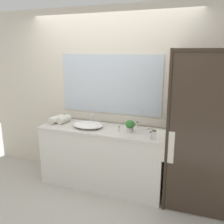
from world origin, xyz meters
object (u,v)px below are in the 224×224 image
at_px(faucet, 94,120).
at_px(rolled_towel_middle, 64,119).
at_px(amenity_bottle_shampoo, 151,135).
at_px(amenity_bottle_lotion, 137,125).
at_px(rolled_towel_near_edge, 56,119).
at_px(soap_dish, 149,129).
at_px(amenity_bottle_conditioner, 119,129).
at_px(potted_plant, 130,125).
at_px(sink_basin, 88,125).

relative_size(faucet, rolled_towel_middle, 0.77).
height_order(amenity_bottle_shampoo, amenity_bottle_lotion, amenity_bottle_lotion).
bearing_deg(rolled_towel_near_edge, amenity_bottle_shampoo, -7.10).
xyz_separation_m(faucet, rolled_towel_middle, (-0.45, -0.12, 0.01)).
distance_m(faucet, soap_dish, 0.84).
bearing_deg(rolled_towel_near_edge, soap_dish, 6.65).
bearing_deg(rolled_towel_near_edge, rolled_towel_middle, 16.64).
height_order(faucet, amenity_bottle_conditioner, faucet).
distance_m(potted_plant, amenity_bottle_shampoo, 0.36).
xyz_separation_m(sink_basin, amenity_bottle_conditioner, (0.48, -0.02, -0.00)).
height_order(faucet, amenity_bottle_shampoo, faucet).
relative_size(amenity_bottle_conditioner, rolled_towel_near_edge, 0.30).
xyz_separation_m(rolled_towel_near_edge, rolled_towel_middle, (0.11, 0.03, 0.00)).
relative_size(sink_basin, rolled_towel_near_edge, 1.78).
distance_m(amenity_bottle_conditioner, amenity_bottle_lotion, 0.32).
bearing_deg(amenity_bottle_conditioner, amenity_bottle_lotion, 53.91).
bearing_deg(potted_plant, soap_dish, 40.91).
relative_size(potted_plant, soap_dish, 1.63).
height_order(potted_plant, rolled_towel_near_edge, potted_plant).
height_order(soap_dish, rolled_towel_near_edge, rolled_towel_near_edge).
bearing_deg(soap_dish, faucet, -179.40).
relative_size(soap_dish, rolled_towel_near_edge, 0.39).
height_order(amenity_bottle_shampoo, rolled_towel_near_edge, rolled_towel_near_edge).
bearing_deg(amenity_bottle_lotion, amenity_bottle_shampoo, -54.49).
bearing_deg(amenity_bottle_shampoo, amenity_bottle_lotion, 125.51).
bearing_deg(rolled_towel_middle, potted_plant, -3.21).
bearing_deg(potted_plant, rolled_towel_middle, 176.79).
height_order(sink_basin, amenity_bottle_lotion, amenity_bottle_lotion).
distance_m(faucet, amenity_bottle_shampoo, 1.00).
bearing_deg(soap_dish, sink_basin, -166.00).
bearing_deg(amenity_bottle_shampoo, potted_plant, 153.19).
height_order(potted_plant, rolled_towel_middle, potted_plant).
bearing_deg(amenity_bottle_conditioner, soap_dish, 31.90).
height_order(potted_plant, amenity_bottle_lotion, potted_plant).
xyz_separation_m(sink_basin, rolled_towel_middle, (-0.45, 0.08, 0.02)).
relative_size(faucet, amenity_bottle_conditioner, 2.25).
bearing_deg(sink_basin, faucet, 90.00).
relative_size(faucet, rolled_towel_near_edge, 0.67).
bearing_deg(amenity_bottle_lotion, rolled_towel_middle, -171.73).
relative_size(sink_basin, rolled_towel_middle, 2.03).
distance_m(potted_plant, amenity_bottle_conditioner, 0.16).
height_order(rolled_towel_near_edge, rolled_towel_middle, rolled_towel_middle).
relative_size(sink_basin, amenity_bottle_shampoo, 5.11).
distance_m(amenity_bottle_lotion, rolled_towel_middle, 1.12).
xyz_separation_m(sink_basin, faucet, (-0.00, 0.20, 0.01)).
bearing_deg(soap_dish, amenity_bottle_lotion, 169.92).
bearing_deg(sink_basin, rolled_towel_middle, 169.94).
relative_size(faucet, soap_dish, 1.70).
height_order(sink_basin, amenity_bottle_conditioner, sink_basin).
xyz_separation_m(soap_dish, amenity_bottle_lotion, (-0.18, 0.03, 0.03)).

